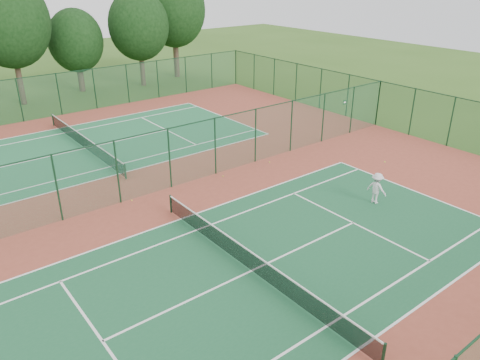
% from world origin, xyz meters
% --- Properties ---
extents(ground, '(120.00, 120.00, 0.00)m').
position_xyz_m(ground, '(0.00, 0.00, 0.00)').
color(ground, '#345A1C').
rests_on(ground, ground).
extents(red_pad, '(40.00, 36.00, 0.01)m').
position_xyz_m(red_pad, '(0.00, 0.00, 0.01)').
color(red_pad, brown).
rests_on(red_pad, ground).
extents(court_near, '(23.77, 10.97, 0.01)m').
position_xyz_m(court_near, '(0.00, -9.00, 0.01)').
color(court_near, '#1A5532').
rests_on(court_near, red_pad).
extents(court_far, '(23.77, 10.97, 0.01)m').
position_xyz_m(court_far, '(0.00, 9.00, 0.01)').
color(court_far, '#21693E').
rests_on(court_far, red_pad).
extents(fence_north, '(40.00, 0.09, 3.50)m').
position_xyz_m(fence_north, '(0.00, 18.00, 1.76)').
color(fence_north, '#194D34').
rests_on(fence_north, ground).
extents(fence_east, '(0.09, 36.00, 3.50)m').
position_xyz_m(fence_east, '(20.00, 0.00, 1.76)').
color(fence_east, '#1A4E2C').
rests_on(fence_east, ground).
extents(fence_divider, '(40.00, 0.09, 3.50)m').
position_xyz_m(fence_divider, '(0.00, 0.00, 1.76)').
color(fence_divider, '#1C5438').
rests_on(fence_divider, ground).
extents(tennis_net_near, '(0.10, 12.90, 0.97)m').
position_xyz_m(tennis_net_near, '(0.00, -9.00, 0.54)').
color(tennis_net_near, '#12311C').
rests_on(tennis_net_near, ground).
extents(tennis_net_far, '(0.10, 12.90, 0.97)m').
position_xyz_m(tennis_net_far, '(0.00, 9.00, 0.54)').
color(tennis_net_far, '#153B24').
rests_on(tennis_net_far, ground).
extents(player_near, '(0.75, 1.15, 1.68)m').
position_xyz_m(player_near, '(9.00, -8.30, 0.86)').
color(player_near, silver).
rests_on(player_near, court_near).
extents(stray_ball_a, '(0.07, 0.07, 0.07)m').
position_xyz_m(stray_ball_a, '(4.67, -0.66, 0.04)').
color(stray_ball_a, '#B1CA2F').
rests_on(stray_ball_a, red_pad).
extents(stray_ball_b, '(0.08, 0.08, 0.08)m').
position_xyz_m(stray_ball_b, '(8.28, -0.73, 0.05)').
color(stray_ball_b, '#CBD631').
rests_on(stray_ball_b, red_pad).
extents(stray_ball_c, '(0.06, 0.06, 0.06)m').
position_xyz_m(stray_ball_c, '(-1.01, -0.21, 0.04)').
color(stray_ball_c, yellow).
rests_on(stray_ball_c, red_pad).
extents(evergreen_row, '(39.00, 5.00, 12.00)m').
position_xyz_m(evergreen_row, '(0.50, 24.25, 0.00)').
color(evergreen_row, black).
rests_on(evergreen_row, ground).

